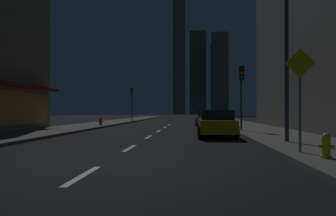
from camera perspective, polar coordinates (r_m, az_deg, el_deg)
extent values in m
cube|color=black|center=(40.96, 1.06, -2.55)|extent=(78.00, 136.00, 0.10)
cube|color=#605E59|center=(41.15, 10.84, -2.35)|extent=(4.00, 76.00, 0.15)
cube|color=#605E59|center=(41.95, -8.54, -2.32)|extent=(4.00, 76.00, 0.15)
cube|color=silver|center=(7.39, -14.61, -11.35)|extent=(0.16, 2.20, 0.01)
cube|color=silver|center=(12.37, -6.70, -6.97)|extent=(0.16, 2.20, 0.01)
cube|color=silver|center=(17.48, -3.42, -5.08)|extent=(0.16, 2.20, 0.01)
cube|color=silver|center=(22.63, -1.63, -4.04)|extent=(0.16, 2.20, 0.01)
cube|color=silver|center=(27.80, -0.51, -3.39)|extent=(0.16, 2.20, 0.01)
cube|color=silver|center=(32.98, 0.26, -2.94)|extent=(0.16, 2.20, 0.01)
cube|color=#645F4B|center=(151.21, 1.97, 12.18)|extent=(5.25, 8.80, 69.28)
cube|color=#65604C|center=(156.11, 5.22, 6.05)|extent=(7.63, 8.27, 38.51)
cube|color=brown|center=(148.99, 8.92, 5.89)|extent=(7.40, 7.62, 36.06)
cube|color=#524D3D|center=(139.89, 18.58, 10.18)|extent=(5.08, 6.20, 54.61)
cube|color=gold|center=(17.61, 8.41, -3.06)|extent=(1.80, 4.20, 0.65)
cube|color=black|center=(17.40, 8.46, -1.25)|extent=(1.64, 2.00, 0.55)
cylinder|color=black|center=(18.99, 5.46, -3.71)|extent=(0.22, 0.68, 0.68)
cylinder|color=black|center=(19.10, 10.76, -3.68)|extent=(0.22, 0.68, 0.68)
cylinder|color=black|center=(16.19, 5.65, -4.26)|extent=(0.22, 0.68, 0.68)
cylinder|color=black|center=(16.33, 11.86, -4.22)|extent=(0.22, 0.68, 0.68)
sphere|color=white|center=(19.63, 6.39, -2.65)|extent=(0.18, 0.18, 0.18)
sphere|color=white|center=(19.70, 9.59, -2.64)|extent=(0.18, 0.18, 0.18)
cube|color=silver|center=(31.36, 6.63, -1.95)|extent=(1.80, 4.20, 0.65)
cube|color=black|center=(31.15, 6.65, -0.93)|extent=(1.64, 2.00, 0.55)
cylinder|color=black|center=(32.74, 5.00, -2.37)|extent=(0.22, 0.68, 0.68)
cylinder|color=black|center=(32.81, 8.07, -2.36)|extent=(0.22, 0.68, 0.68)
cylinder|color=black|center=(29.94, 5.06, -2.54)|extent=(0.22, 0.68, 0.68)
cylinder|color=black|center=(30.02, 8.42, -2.53)|extent=(0.22, 0.68, 0.68)
sphere|color=white|center=(33.39, 5.55, -1.78)|extent=(0.18, 0.18, 0.18)
sphere|color=white|center=(33.43, 7.44, -1.77)|extent=(0.18, 0.18, 0.18)
cylinder|color=yellow|center=(9.74, 25.82, -6.19)|extent=(0.22, 0.22, 0.55)
sphere|color=yellow|center=(9.72, 25.81, -4.58)|extent=(0.21, 0.21, 0.21)
cylinder|color=yellow|center=(9.77, 25.82, -7.62)|extent=(0.30, 0.30, 0.06)
cylinder|color=yellow|center=(9.68, 24.93, -6.07)|extent=(0.10, 0.10, 0.10)
cylinder|color=yellow|center=(9.80, 26.69, -5.99)|extent=(0.10, 0.10, 0.10)
cylinder|color=red|center=(29.91, -11.68, -2.37)|extent=(0.22, 0.22, 0.55)
sphere|color=red|center=(29.90, -11.68, -1.85)|extent=(0.21, 0.21, 0.21)
cylinder|color=red|center=(29.92, -11.68, -2.84)|extent=(0.30, 0.30, 0.06)
cylinder|color=red|center=(29.96, -11.97, -2.32)|extent=(0.10, 0.10, 0.10)
cylinder|color=red|center=(29.87, -11.38, -2.32)|extent=(0.10, 0.10, 0.10)
cylinder|color=#2D2D2D|center=(21.85, 12.63, 1.73)|extent=(0.12, 0.12, 4.20)
cube|color=black|center=(21.77, 12.70, 5.96)|extent=(0.32, 0.24, 0.90)
sphere|color=red|center=(21.68, 12.75, 6.73)|extent=(0.18, 0.18, 0.18)
sphere|color=#F2B20C|center=(21.65, 12.75, 6.00)|extent=(0.18, 0.18, 0.18)
sphere|color=#19D833|center=(21.62, 12.75, 5.26)|extent=(0.18, 0.18, 0.18)
cylinder|color=#2D2D2D|center=(42.57, -6.28, 0.63)|extent=(0.12, 0.12, 4.20)
cube|color=black|center=(42.43, -6.33, 2.80)|extent=(0.32, 0.24, 0.90)
sphere|color=red|center=(42.32, -6.36, 3.18)|extent=(0.18, 0.18, 0.18)
sphere|color=#F2B20C|center=(42.31, -6.36, 2.81)|extent=(0.18, 0.18, 0.18)
sphere|color=#19D833|center=(42.29, -6.36, 2.43)|extent=(0.18, 0.18, 0.18)
cylinder|color=#38383D|center=(14.40, 19.97, 7.51)|extent=(0.16, 0.16, 6.50)
cylinder|color=slate|center=(10.70, 22.00, -0.73)|extent=(0.08, 0.08, 2.40)
cube|color=yellow|center=(10.77, 22.02, 7.27)|extent=(0.91, 0.03, 0.91)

